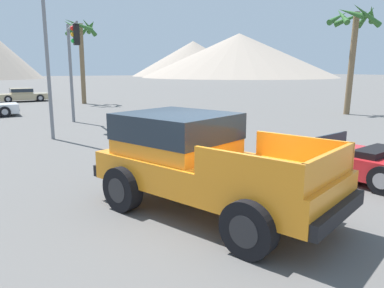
% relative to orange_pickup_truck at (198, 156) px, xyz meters
% --- Properties ---
extents(ground_plane, '(320.00, 320.00, 0.00)m').
position_rel_orange_pickup_truck_xyz_m(ground_plane, '(0.16, -0.35, -1.10)').
color(ground_plane, '#5B5956').
extents(orange_pickup_truck, '(3.95, 5.37, 1.91)m').
position_rel_orange_pickup_truck_xyz_m(orange_pickup_truck, '(0.00, 0.00, 0.00)').
color(orange_pickup_truck, orange).
rests_on(orange_pickup_truck, ground_plane).
extents(red_convertible_car, '(2.86, 4.60, 1.06)m').
position_rel_orange_pickup_truck_xyz_m(red_convertible_car, '(4.64, 0.57, -0.65)').
color(red_convertible_car, red).
rests_on(red_convertible_car, ground_plane).
extents(parked_car_tan, '(4.28, 2.26, 1.15)m').
position_rel_orange_pickup_truck_xyz_m(parked_car_tan, '(-3.11, 29.47, -0.51)').
color(parked_car_tan, tan).
rests_on(parked_car_tan, ground_plane).
extents(traffic_light_crosswalk, '(0.38, 3.42, 5.05)m').
position_rel_orange_pickup_truck_xyz_m(traffic_light_crosswalk, '(-0.70, 12.93, 2.44)').
color(traffic_light_crosswalk, slate).
rests_on(traffic_light_crosswalk, ground_plane).
extents(street_lamp_post, '(0.90, 0.24, 8.06)m').
position_rel_orange_pickup_truck_xyz_m(street_lamp_post, '(-2.09, 9.42, 3.72)').
color(street_lamp_post, slate).
rests_on(street_lamp_post, ground_plane).
extents(palm_tree_tall, '(2.64, 2.73, 6.69)m').
position_rel_orange_pickup_truck_xyz_m(palm_tree_tall, '(1.51, 25.08, 3.98)').
color(palm_tree_tall, brown).
rests_on(palm_tree_tall, ground_plane).
extents(palm_tree_short, '(2.85, 3.01, 6.55)m').
position_rel_orange_pickup_truck_xyz_m(palm_tree_short, '(15.44, 10.81, 3.90)').
color(palm_tree_short, brown).
rests_on(palm_tree_short, ground_plane).
extents(distant_mountain_range, '(167.86, 84.46, 19.16)m').
position_rel_orange_pickup_truck_xyz_m(distant_mountain_range, '(12.77, 119.47, 6.77)').
color(distant_mountain_range, gray).
rests_on(distant_mountain_range, ground_plane).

